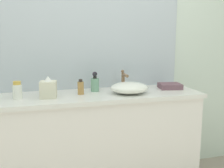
{
  "coord_description": "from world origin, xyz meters",
  "views": [
    {
      "loc": [
        -0.42,
        -1.63,
        1.34
      ],
      "look_at": [
        0.15,
        0.41,
        0.96
      ],
      "focal_mm": 41.5,
      "sensor_mm": 36.0,
      "label": 1
    }
  ],
  "objects_px": {
    "perfume_bottle": "(17,91)",
    "folded_hand_towel": "(170,86)",
    "soap_dispenser": "(95,83)",
    "lotion_bottle": "(81,88)",
    "sink_basin": "(129,88)",
    "tissue_box": "(48,88)"
  },
  "relations": [
    {
      "from": "folded_hand_towel",
      "to": "sink_basin",
      "type": "bearing_deg",
      "value": -167.51
    },
    {
      "from": "soap_dispenser",
      "to": "lotion_bottle",
      "type": "bearing_deg",
      "value": -147.58
    },
    {
      "from": "perfume_bottle",
      "to": "folded_hand_towel",
      "type": "bearing_deg",
      "value": 2.31
    },
    {
      "from": "folded_hand_towel",
      "to": "perfume_bottle",
      "type": "bearing_deg",
      "value": -177.69
    },
    {
      "from": "sink_basin",
      "to": "tissue_box",
      "type": "relative_size",
      "value": 1.88
    },
    {
      "from": "soap_dispenser",
      "to": "perfume_bottle",
      "type": "relative_size",
      "value": 1.27
    },
    {
      "from": "lotion_bottle",
      "to": "soap_dispenser",
      "type": "bearing_deg",
      "value": 32.42
    },
    {
      "from": "sink_basin",
      "to": "lotion_bottle",
      "type": "height_order",
      "value": "lotion_bottle"
    },
    {
      "from": "perfume_bottle",
      "to": "tissue_box",
      "type": "xyz_separation_m",
      "value": [
        0.23,
        -0.02,
        0.01
      ]
    },
    {
      "from": "perfume_bottle",
      "to": "folded_hand_towel",
      "type": "xyz_separation_m",
      "value": [
        1.32,
        0.05,
        -0.04
      ]
    },
    {
      "from": "soap_dispenser",
      "to": "sink_basin",
      "type": "bearing_deg",
      "value": -30.67
    },
    {
      "from": "perfume_bottle",
      "to": "tissue_box",
      "type": "height_order",
      "value": "tissue_box"
    },
    {
      "from": "sink_basin",
      "to": "perfume_bottle",
      "type": "distance_m",
      "value": 0.89
    },
    {
      "from": "lotion_bottle",
      "to": "perfume_bottle",
      "type": "xyz_separation_m",
      "value": [
        -0.49,
        -0.03,
        0.01
      ]
    },
    {
      "from": "sink_basin",
      "to": "soap_dispenser",
      "type": "bearing_deg",
      "value": 149.33
    },
    {
      "from": "sink_basin",
      "to": "folded_hand_towel",
      "type": "relative_size",
      "value": 1.66
    },
    {
      "from": "lotion_bottle",
      "to": "perfume_bottle",
      "type": "distance_m",
      "value": 0.49
    },
    {
      "from": "soap_dispenser",
      "to": "lotion_bottle",
      "type": "distance_m",
      "value": 0.16
    },
    {
      "from": "soap_dispenser",
      "to": "lotion_bottle",
      "type": "height_order",
      "value": "soap_dispenser"
    },
    {
      "from": "soap_dispenser",
      "to": "folded_hand_towel",
      "type": "distance_m",
      "value": 0.69
    },
    {
      "from": "perfume_bottle",
      "to": "soap_dispenser",
      "type": "bearing_deg",
      "value": 10.31
    },
    {
      "from": "folded_hand_towel",
      "to": "tissue_box",
      "type": "bearing_deg",
      "value": -176.01
    }
  ]
}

